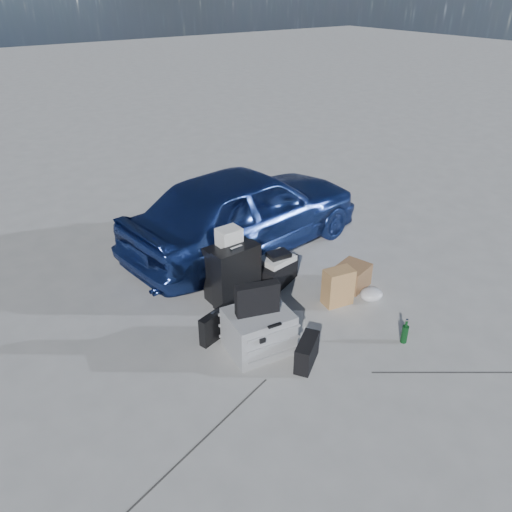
% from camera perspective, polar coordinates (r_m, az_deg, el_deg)
% --- Properties ---
extents(ground, '(60.00, 60.00, 0.00)m').
position_cam_1_polar(ground, '(5.38, 5.47, -9.79)').
color(ground, '#A4A4A0').
rests_on(ground, ground).
extents(car, '(3.70, 1.88, 1.21)m').
position_cam_1_polar(car, '(6.86, -1.22, 5.33)').
color(car, '#294495').
rests_on(car, ground).
extents(pelican_case, '(0.69, 0.59, 0.46)m').
position_cam_1_polar(pelican_case, '(5.13, 0.29, -8.56)').
color(pelican_case, gray).
rests_on(pelican_case, ground).
extents(laptop_bag, '(0.45, 0.24, 0.33)m').
position_cam_1_polar(laptop_bag, '(4.91, 0.16, -4.92)').
color(laptop_bag, black).
rests_on(laptop_bag, pelican_case).
extents(briefcase, '(0.43, 0.21, 0.33)m').
position_cam_1_polar(briefcase, '(5.33, -4.63, -7.90)').
color(briefcase, black).
rests_on(briefcase, ground).
extents(suitcase_left, '(0.58, 0.24, 0.73)m').
position_cam_1_polar(suitcase_left, '(5.75, -2.20, -2.37)').
color(suitcase_left, black).
rests_on(suitcase_left, ground).
extents(suitcase_right, '(0.58, 0.22, 0.69)m').
position_cam_1_polar(suitcase_right, '(5.92, -3.20, -1.65)').
color(suitcase_right, black).
rests_on(suitcase_right, ground).
extents(white_carton, '(0.27, 0.22, 0.21)m').
position_cam_1_polar(white_carton, '(5.70, -3.10, 2.20)').
color(white_carton, silver).
rests_on(white_carton, suitcase_right).
extents(duffel_bag, '(0.68, 0.49, 0.31)m').
position_cam_1_polar(duffel_bag, '(6.22, 2.36, -1.98)').
color(duffel_bag, black).
rests_on(duffel_bag, ground).
extents(flat_box_white, '(0.44, 0.36, 0.07)m').
position_cam_1_polar(flat_box_white, '(6.14, 2.43, -0.36)').
color(flat_box_white, silver).
rests_on(flat_box_white, duffel_bag).
extents(flat_box_black, '(0.28, 0.22, 0.06)m').
position_cam_1_polar(flat_box_black, '(6.11, 2.60, 0.16)').
color(flat_box_black, black).
rests_on(flat_box_black, flat_box_white).
extents(kraft_bag, '(0.37, 0.26, 0.45)m').
position_cam_1_polar(kraft_bag, '(5.90, 9.35, -3.49)').
color(kraft_bag, '#AE804C').
rests_on(kraft_bag, ground).
extents(cardboard_box, '(0.47, 0.43, 0.29)m').
position_cam_1_polar(cardboard_box, '(6.30, 10.94, -2.25)').
color(cardboard_box, brown).
rests_on(cardboard_box, ground).
extents(plastic_bag, '(0.33, 0.30, 0.16)m').
position_cam_1_polar(plastic_bag, '(6.11, 13.04, -4.29)').
color(plastic_bag, '#B8B9BF').
rests_on(plastic_bag, ground).
extents(messenger_bag, '(0.42, 0.35, 0.28)m').
position_cam_1_polar(messenger_bag, '(5.03, 5.83, -10.89)').
color(messenger_bag, black).
rests_on(messenger_bag, ground).
extents(green_bottle, '(0.09, 0.09, 0.28)m').
position_cam_1_polar(green_bottle, '(5.50, 16.67, -8.25)').
color(green_bottle, black).
rests_on(green_bottle, ground).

